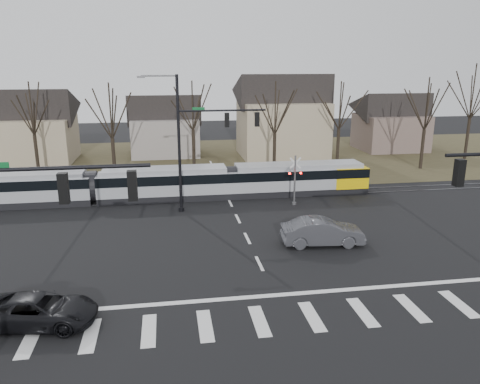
{
  "coord_description": "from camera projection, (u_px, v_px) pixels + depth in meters",
  "views": [
    {
      "loc": [
        -4.94,
        -21.96,
        10.98
      ],
      "look_at": [
        0.0,
        9.0,
        2.3
      ],
      "focal_mm": 35.0,
      "sensor_mm": 36.0,
      "label": 1
    }
  ],
  "objects": [
    {
      "name": "stop_line",
      "position": [
        275.0,
        295.0,
        22.87
      ],
      "size": [
        28.0,
        0.35,
        0.01
      ],
      "primitive_type": "cube",
      "color": "silver",
      "rests_on": "ground"
    },
    {
      "name": "rail_pair",
      "position": [
        227.0,
        197.0,
        39.61
      ],
      "size": [
        90.0,
        1.52,
        0.06
      ],
      "color": "#59595E",
      "rests_on": "ground"
    },
    {
      "name": "signal_pole_far",
      "position": [
        200.0,
        137.0,
        34.59
      ],
      "size": [
        9.28,
        0.44,
        10.2
      ],
      "color": "black",
      "rests_on": "ground"
    },
    {
      "name": "house_a",
      "position": [
        30.0,
        123.0,
        52.71
      ],
      "size": [
        9.72,
        8.64,
        8.6
      ],
      "color": "gray",
      "rests_on": "ground"
    },
    {
      "name": "lane_dashes",
      "position": [
        227.0,
        196.0,
        39.81
      ],
      "size": [
        0.18,
        30.0,
        0.01
      ],
      "color": "silver",
      "rests_on": "ground"
    },
    {
      "name": "tram",
      "position": [
        163.0,
        182.0,
        38.62
      ],
      "size": [
        35.01,
        2.6,
        2.65
      ],
      "color": "gray",
      "rests_on": "ground"
    },
    {
      "name": "house_d",
      "position": [
        391.0,
        119.0,
        60.48
      ],
      "size": [
        8.64,
        7.56,
        7.65
      ],
      "color": "brown",
      "rests_on": "ground"
    },
    {
      "name": "grass_verge",
      "position": [
        209.0,
        159.0,
        55.04
      ],
      "size": [
        140.0,
        28.0,
        0.01
      ],
      "primitive_type": "cube",
      "color": "#38331E",
      "rests_on": "ground"
    },
    {
      "name": "sedan",
      "position": [
        322.0,
        232.0,
        29.05
      ],
      "size": [
        2.69,
        5.41,
        1.68
      ],
      "primitive_type": "imported",
      "rotation": [
        0.0,
        0.0,
        1.48
      ],
      "color": "#3D3E43",
      "rests_on": "ground"
    },
    {
      "name": "house_b",
      "position": [
        165.0,
        122.0,
        57.03
      ],
      "size": [
        8.64,
        7.56,
        7.65
      ],
      "color": "gray",
      "rests_on": "ground"
    },
    {
      "name": "tree_row",
      "position": [
        233.0,
        123.0,
        48.3
      ],
      "size": [
        59.2,
        7.2,
        10.0
      ],
      "color": "black",
      "rests_on": "ground"
    },
    {
      "name": "rail_crossing_signal",
      "position": [
        295.0,
        182.0,
        37.01
      ],
      "size": [
        1.08,
        0.36,
        4.0
      ],
      "color": "#59595B",
      "rests_on": "ground"
    },
    {
      "name": "crosswalk",
      "position": [
        286.0,
        319.0,
        20.77
      ],
      "size": [
        27.0,
        2.6,
        0.01
      ],
      "color": "silver",
      "rests_on": "ground"
    },
    {
      "name": "suv",
      "position": [
        39.0,
        310.0,
        20.15
      ],
      "size": [
        3.82,
        5.63,
        1.37
      ],
      "primitive_type": "imported",
      "rotation": [
        0.0,
        0.0,
        1.41
      ],
      "color": "black",
      "rests_on": "ground"
    },
    {
      "name": "house_c",
      "position": [
        283.0,
        113.0,
        55.96
      ],
      "size": [
        10.8,
        8.64,
        10.1
      ],
      "color": "gray",
      "rests_on": "ground"
    },
    {
      "name": "signal_pole_near_left",
      "position": [
        6.0,
        225.0,
        15.77
      ],
      "size": [
        9.28,
        0.44,
        10.2
      ],
      "color": "black",
      "rests_on": "ground"
    },
    {
      "name": "ground",
      "position": [
        267.0,
        279.0,
        24.58
      ],
      "size": [
        140.0,
        140.0,
        0.0
      ],
      "primitive_type": "plane",
      "color": "black"
    }
  ]
}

